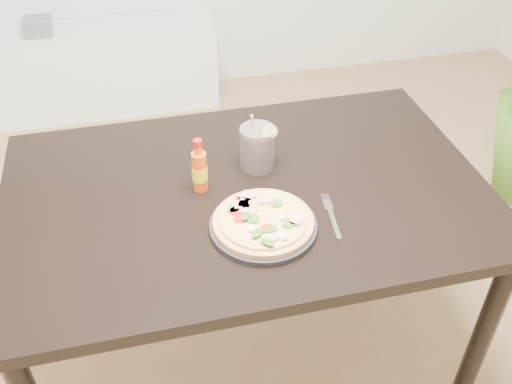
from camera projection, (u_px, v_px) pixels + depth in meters
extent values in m
plane|color=#9E7A51|center=(344.00, 364.00, 2.06)|extent=(4.50, 4.50, 0.00)
cube|color=black|center=(246.00, 194.00, 1.67)|extent=(1.40, 0.90, 0.04)
cylinder|color=black|center=(482.00, 337.00, 1.73)|extent=(0.06, 0.06, 0.71)
cylinder|color=black|center=(54.00, 234.00, 2.09)|extent=(0.06, 0.06, 0.71)
cylinder|color=black|center=(380.00, 183.00, 2.32)|extent=(0.06, 0.06, 0.71)
cylinder|color=black|center=(263.00, 226.00, 1.52)|extent=(0.29, 0.29, 0.02)
cylinder|color=tan|center=(263.00, 222.00, 1.51)|extent=(0.27, 0.27, 0.01)
cylinder|color=#E9C465|center=(263.00, 219.00, 1.50)|extent=(0.23, 0.23, 0.01)
cube|color=#CE8185|center=(247.00, 196.00, 1.57)|extent=(0.05, 0.05, 0.01)
cube|color=#CE8185|center=(245.00, 203.00, 1.54)|extent=(0.05, 0.05, 0.01)
cube|color=#CE8185|center=(249.00, 210.00, 1.52)|extent=(0.05, 0.05, 0.01)
cube|color=#CE8185|center=(242.00, 205.00, 1.54)|extent=(0.04, 0.04, 0.01)
cube|color=#CE8185|center=(298.00, 219.00, 1.49)|extent=(0.05, 0.05, 0.01)
cube|color=#CE8185|center=(272.00, 237.00, 1.44)|extent=(0.05, 0.05, 0.01)
cube|color=#CE8185|center=(264.00, 200.00, 1.55)|extent=(0.04, 0.03, 0.01)
cylinder|color=red|center=(240.00, 199.00, 1.56)|extent=(0.03, 0.03, 0.01)
cylinder|color=red|center=(244.00, 200.00, 1.56)|extent=(0.03, 0.03, 0.01)
cylinder|color=red|center=(268.00, 228.00, 1.47)|extent=(0.03, 0.03, 0.01)
cylinder|color=red|center=(240.00, 218.00, 1.50)|extent=(0.03, 0.03, 0.01)
cylinder|color=red|center=(236.00, 211.00, 1.52)|extent=(0.03, 0.03, 0.01)
cylinder|color=#397025|center=(276.00, 203.00, 1.54)|extent=(0.03, 0.03, 0.01)
cylinder|color=#397025|center=(253.00, 219.00, 1.49)|extent=(0.03, 0.03, 0.01)
cylinder|color=#397025|center=(295.00, 221.00, 1.49)|extent=(0.03, 0.03, 0.01)
cylinder|color=#397025|center=(233.00, 209.00, 1.52)|extent=(0.03, 0.03, 0.01)
cylinder|color=#397025|center=(288.00, 223.00, 1.48)|extent=(0.03, 0.03, 0.01)
ellipsoid|color=beige|center=(252.00, 228.00, 1.46)|extent=(0.03, 0.03, 0.01)
ellipsoid|color=beige|center=(267.00, 238.00, 1.44)|extent=(0.03, 0.03, 0.01)
ellipsoid|color=beige|center=(296.00, 218.00, 1.49)|extent=(0.03, 0.03, 0.01)
ellipsoid|color=beige|center=(284.00, 236.00, 1.44)|extent=(0.03, 0.03, 0.01)
ellipsoid|color=beige|center=(282.00, 216.00, 1.50)|extent=(0.03, 0.03, 0.01)
ellipsoid|color=#2A6618|center=(257.00, 233.00, 1.44)|extent=(0.04, 0.04, 0.00)
ellipsoid|color=#2A6618|center=(267.00, 241.00, 1.42)|extent=(0.04, 0.05, 0.00)
ellipsoid|color=#2A6618|center=(246.00, 216.00, 1.49)|extent=(0.04, 0.04, 0.00)
ellipsoid|color=#2A6618|center=(270.00, 229.00, 1.45)|extent=(0.04, 0.03, 0.00)
cylinder|color=#E84C0D|center=(200.00, 171.00, 1.62)|extent=(0.06, 0.06, 0.12)
cylinder|color=yellow|center=(200.00, 173.00, 1.62)|extent=(0.04, 0.04, 0.04)
cylinder|color=#E84C0D|center=(198.00, 150.00, 1.57)|extent=(0.02, 0.02, 0.03)
cylinder|color=red|center=(198.00, 143.00, 1.56)|extent=(0.02, 0.02, 0.02)
cylinder|color=black|center=(257.00, 150.00, 1.71)|extent=(0.09, 0.09, 0.12)
cylinder|color=silver|center=(257.00, 148.00, 1.70)|extent=(0.10, 0.10, 0.14)
cylinder|color=#F2E059|center=(270.00, 132.00, 1.65)|extent=(0.04, 0.01, 0.04)
cylinder|color=#B2B2B7|center=(253.00, 135.00, 1.68)|extent=(0.03, 0.06, 0.17)
cube|color=silver|center=(334.00, 224.00, 1.53)|extent=(0.03, 0.12, 0.00)
cube|color=silver|center=(328.00, 205.00, 1.59)|extent=(0.03, 0.04, 0.00)
cube|color=silver|center=(322.00, 198.00, 1.62)|extent=(0.01, 0.03, 0.00)
cube|color=silver|center=(324.00, 198.00, 1.62)|extent=(0.01, 0.03, 0.00)
cube|color=silver|center=(326.00, 197.00, 1.62)|extent=(0.01, 0.03, 0.00)
cube|color=silver|center=(328.00, 197.00, 1.62)|extent=(0.01, 0.03, 0.00)
cube|color=white|center=(95.00, 70.00, 3.33)|extent=(1.40, 0.34, 0.50)
cube|color=slate|center=(40.00, 34.00, 3.11)|extent=(0.14, 0.12, 0.01)
cube|color=slate|center=(39.00, 32.00, 3.10)|extent=(0.14, 0.12, 0.01)
cube|color=slate|center=(39.00, 30.00, 3.10)|extent=(0.14, 0.12, 0.01)
cube|color=slate|center=(38.00, 28.00, 3.09)|extent=(0.14, 0.12, 0.01)
cube|color=slate|center=(38.00, 26.00, 3.08)|extent=(0.14, 0.12, 0.01)
cube|color=slate|center=(38.00, 24.00, 3.08)|extent=(0.14, 0.12, 0.01)
cube|color=slate|center=(37.00, 23.00, 3.07)|extent=(0.14, 0.12, 0.01)
cube|color=slate|center=(37.00, 21.00, 3.06)|extent=(0.14, 0.12, 0.01)
cube|color=slate|center=(36.00, 19.00, 3.06)|extent=(0.14, 0.12, 0.01)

